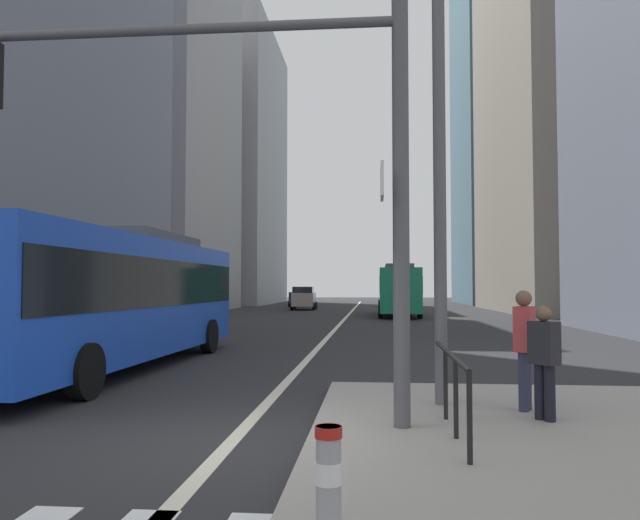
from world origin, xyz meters
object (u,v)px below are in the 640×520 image
Objects in this scene: pedestrian_walking at (524,343)px; city_bus_red_receding at (398,288)px; car_receding_far at (403,297)px; bollard_left at (329,481)px; car_oncoming_far at (304,298)px; car_oncoming_mid at (302,296)px; car_receding_near at (396,297)px; traffic_signal_gantry at (249,130)px; city_bus_blue_oncoming at (116,293)px; pedestrian_far at (544,357)px; street_lamp_post at (439,80)px.

city_bus_red_receding is at bearing 91.14° from pedestrian_walking.
bollard_left is at bearing -93.22° from car_receding_far.
car_receding_far is 0.99× the size of car_oncoming_far.
car_receding_far is (9.76, -1.93, -0.00)m from car_oncoming_mid.
pedestrian_walking is (-0.42, -47.68, 0.15)m from car_receding_far.
car_receding_near is 10.56m from car_oncoming_far.
car_oncoming_far is 0.69× the size of traffic_signal_gantry.
city_bus_blue_oncoming is 11.41m from bollard_left.
pedestrian_far is at bearing 8.36° from traffic_signal_gantry.
city_bus_blue_oncoming is 2.75× the size of car_receding_near.
traffic_signal_gantry is (5.43, -50.86, 3.12)m from car_oncoming_mid.
car_receding_near is at bearing 40.57° from car_oncoming_far.
street_lamp_post is at bearing -91.20° from car_receding_near.
pedestrian_walking is (3.91, 1.25, -2.97)m from traffic_signal_gantry.
city_bus_blue_oncoming is 13.71× the size of bollard_left.
car_oncoming_mid is at bearing 97.10° from bollard_left.
car_receding_near is 1.00× the size of car_receding_far.
car_oncoming_mid and car_receding_near have the same top height.
car_oncoming_mid is 50.09m from street_lamp_post.
car_oncoming_far is at bearing 127.25° from city_bus_red_receding.
bollard_left is at bearing -104.22° from street_lamp_post.
city_bus_red_receding is at bearing -91.56° from car_receding_near.
street_lamp_post is 4.32m from pedestrian_walking.
pedestrian_far is at bearing -32.38° from city_bus_blue_oncoming.
city_bus_blue_oncoming is 9.67m from pedestrian_walking.
traffic_signal_gantry is at bearing -162.32° from pedestrian_walking.
city_bus_blue_oncoming is at bearing 150.58° from pedestrian_walking.
car_oncoming_far is at bearing 89.69° from city_bus_blue_oncoming.
car_receding_near is 4.98× the size of bollard_left.
car_receding_far is (0.59, -1.03, -0.00)m from car_receding_near.
city_bus_red_receding is at bearing 91.30° from pedestrian_far.
traffic_signal_gantry is at bearing -149.17° from street_lamp_post.
pedestrian_walking is (2.54, 4.98, 0.52)m from bollard_left.
city_bus_red_receding is (7.76, 27.15, -0.00)m from city_bus_blue_oncoming.
street_lamp_post reaches higher than city_bus_blue_oncoming.
city_bus_red_receding is 31.70m from street_lamp_post.
pedestrian_far is (2.65, 4.32, 0.38)m from bollard_left.
city_bus_blue_oncoming is 2.73× the size of car_oncoming_far.
pedestrian_far is (1.29, -1.04, -4.28)m from street_lamp_post.
car_receding_far is 47.52m from street_lamp_post.
car_oncoming_mid is (-0.95, 44.88, -0.85)m from city_bus_blue_oncoming.
car_oncoming_mid is (-8.71, 17.72, -0.85)m from city_bus_red_receding.
city_bus_blue_oncoming is 6.58× the size of pedestrian_walking.
bollard_left is (-1.36, -5.36, -4.66)m from street_lamp_post.
city_bus_red_receding is at bearing -93.80° from car_receding_far.
pedestrian_far is at bearing -78.94° from car_oncoming_far.
street_lamp_post reaches higher than pedestrian_walking.
car_receding_far is 0.53× the size of street_lamp_post.
city_bus_blue_oncoming is 10.10m from pedestrian_far.
street_lamp_post is (2.73, 1.63, 1.17)m from traffic_signal_gantry.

